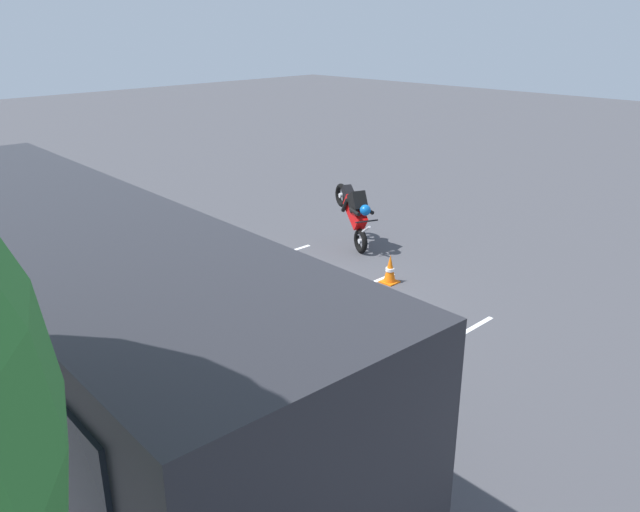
{
  "coord_description": "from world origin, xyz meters",
  "views": [
    {
      "loc": [
        -8.93,
        7.76,
        5.32
      ],
      "look_at": [
        -0.87,
        -0.27,
        1.1
      ],
      "focal_mm": 35.81,
      "sensor_mm": 36.0,
      "label": 1
    }
  ],
  "objects": [
    {
      "name": "spectator_far_right",
      "position": [
        0.53,
        1.89,
        1.02
      ],
      "size": [
        0.58,
        0.35,
        1.72
      ],
      "color": "#473823",
      "rests_on": "ground_plane"
    },
    {
      "name": "spectator_centre",
      "position": [
        -1.64,
        2.0,
        1.09
      ],
      "size": [
        0.57,
        0.39,
        1.82
      ],
      "color": "black",
      "rests_on": "ground_plane"
    },
    {
      "name": "stunt_motorcycle",
      "position": [
        1.05,
        -3.38,
        0.97
      ],
      "size": [
        1.94,
        1.08,
        1.57
      ],
      "color": "black",
      "rests_on": "ground_plane"
    },
    {
      "name": "traffic_cone",
      "position": [
        -1.0,
        -2.27,
        0.3
      ],
      "size": [
        0.34,
        0.34,
        0.63
      ],
      "color": "orange",
      "rests_on": "ground_plane"
    },
    {
      "name": "parked_motorcycle_silver",
      "position": [
        -1.76,
        2.66,
        0.48
      ],
      "size": [
        2.05,
        0.6,
        0.99
      ],
      "color": "black",
      "rests_on": "ground_plane"
    },
    {
      "name": "spectator_right",
      "position": [
        -0.45,
        2.15,
        1.09
      ],
      "size": [
        0.57,
        0.38,
        1.82
      ],
      "color": "#473823",
      "rests_on": "ground_plane"
    },
    {
      "name": "bay_line_d",
      "position": [
        4.7,
        -0.39,
        0.0
      ],
      "size": [
        0.13,
        3.78,
        0.01
      ],
      "color": "white",
      "rests_on": "ground_plane"
    },
    {
      "name": "bay_line_b",
      "position": [
        -0.73,
        -0.39,
        0.0
      ],
      "size": [
        0.14,
        4.64,
        0.01
      ],
      "color": "white",
      "rests_on": "ground_plane"
    },
    {
      "name": "bay_line_c",
      "position": [
        1.98,
        -0.39,
        0.0
      ],
      "size": [
        0.14,
        4.65,
        0.01
      ],
      "color": "white",
      "rests_on": "ground_plane"
    },
    {
      "name": "tour_bus",
      "position": [
        -1.81,
        4.94,
        1.64
      ],
      "size": [
        9.72,
        3.07,
        3.25
      ],
      "color": "#26262B",
      "rests_on": "ground_plane"
    },
    {
      "name": "parked_motorcycle_dark",
      "position": [
        1.65,
        2.7,
        0.48
      ],
      "size": [
        2.05,
        0.58,
        0.99
      ],
      "color": "black",
      "rests_on": "ground_plane"
    },
    {
      "name": "spectator_far_left",
      "position": [
        -3.55,
        2.05,
        1.02
      ],
      "size": [
        0.58,
        0.37,
        1.71
      ],
      "color": "black",
      "rests_on": "ground_plane"
    },
    {
      "name": "ground_plane",
      "position": [
        0.0,
        0.0,
        0.0
      ],
      "size": [
        80.0,
        80.0,
        0.0
      ],
      "primitive_type": "plane",
      "color": "#424247"
    },
    {
      "name": "spectator_left",
      "position": [
        -2.53,
        2.17,
        0.98
      ],
      "size": [
        0.57,
        0.32,
        1.66
      ],
      "color": "black",
      "rests_on": "ground_plane"
    },
    {
      "name": "bay_line_a",
      "position": [
        -3.45,
        -0.39,
        0.0
      ],
      "size": [
        0.13,
        3.82,
        0.01
      ],
      "color": "white",
      "rests_on": "ground_plane"
    }
  ]
}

